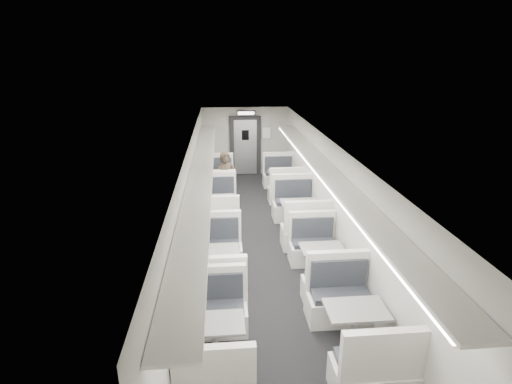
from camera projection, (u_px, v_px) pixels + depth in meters
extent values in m
cube|color=black|center=(262.00, 252.00, 8.95)|extent=(3.00, 12.00, 0.12)
cube|color=silver|center=(263.00, 142.00, 8.12)|extent=(3.00, 12.00, 0.12)
cube|color=#BAB9AE|center=(245.00, 141.00, 14.24)|extent=(3.00, 0.12, 2.40)
cube|color=#BAB9AE|center=(189.00, 202.00, 8.41)|extent=(0.12, 12.00, 2.40)
cube|color=#BAB9AE|center=(334.00, 197.00, 8.66)|extent=(0.12, 12.00, 2.40)
cube|color=silver|center=(218.00, 198.00, 11.46)|extent=(1.04, 0.58, 0.44)
cube|color=#21252C|center=(217.00, 189.00, 11.40)|extent=(0.92, 0.46, 0.10)
cube|color=silver|center=(217.00, 182.00, 11.08)|extent=(1.04, 0.12, 0.68)
cube|color=silver|center=(218.00, 182.00, 12.90)|extent=(1.04, 0.58, 0.44)
cube|color=#21252C|center=(217.00, 174.00, 12.78)|extent=(0.92, 0.46, 0.10)
cube|color=silver|center=(217.00, 164.00, 12.91)|extent=(1.04, 0.12, 0.68)
cylinder|color=silver|center=(218.00, 186.00, 12.14)|extent=(0.10, 0.10, 0.67)
cylinder|color=silver|center=(218.00, 196.00, 12.25)|extent=(0.35, 0.35, 0.03)
cube|color=gray|center=(217.00, 174.00, 12.02)|extent=(0.86, 0.59, 0.04)
cube|color=silver|center=(217.00, 229.00, 9.43)|extent=(1.05, 0.58, 0.44)
cube|color=#21252C|center=(217.00, 218.00, 9.37)|extent=(0.93, 0.46, 0.10)
cube|color=silver|center=(216.00, 210.00, 9.04)|extent=(1.05, 0.12, 0.69)
cube|color=silver|center=(217.00, 206.00, 10.88)|extent=(1.05, 0.58, 0.44)
cube|color=#21252C|center=(217.00, 197.00, 10.76)|extent=(0.93, 0.46, 0.10)
cube|color=silver|center=(217.00, 184.00, 10.89)|extent=(1.05, 0.12, 0.69)
cylinder|color=silver|center=(217.00, 213.00, 10.11)|extent=(0.10, 0.10, 0.68)
cylinder|color=silver|center=(218.00, 224.00, 10.22)|extent=(0.36, 0.36, 0.03)
cube|color=gray|center=(217.00, 198.00, 9.99)|extent=(0.87, 0.59, 0.04)
cube|color=silver|center=(217.00, 298.00, 6.80)|extent=(1.03, 0.57, 0.44)
cube|color=#21252C|center=(216.00, 283.00, 6.74)|extent=(0.91, 0.46, 0.10)
cube|color=silver|center=(215.00, 275.00, 6.42)|extent=(1.03, 0.12, 0.68)
cube|color=silver|center=(217.00, 255.00, 8.23)|extent=(1.03, 0.57, 0.44)
cube|color=#21252C|center=(217.00, 244.00, 8.11)|extent=(0.91, 0.46, 0.10)
cube|color=silver|center=(216.00, 226.00, 8.24)|extent=(1.03, 0.12, 0.68)
cylinder|color=silver|center=(217.00, 269.00, 7.47)|extent=(0.10, 0.10, 0.67)
cylinder|color=silver|center=(217.00, 284.00, 7.58)|extent=(0.35, 0.35, 0.03)
cube|color=gray|center=(216.00, 251.00, 7.35)|extent=(0.86, 0.58, 0.04)
cube|color=#21252C|center=(215.00, 374.00, 4.87)|extent=(0.86, 0.43, 0.09)
cube|color=silver|center=(214.00, 369.00, 4.57)|extent=(0.97, 0.11, 0.64)
cube|color=silver|center=(216.00, 319.00, 6.28)|extent=(0.97, 0.54, 0.41)
cube|color=#21252C|center=(216.00, 306.00, 6.17)|extent=(0.86, 0.43, 0.09)
cube|color=silver|center=(215.00, 283.00, 6.29)|extent=(0.97, 0.11, 0.64)
cylinder|color=silver|center=(216.00, 344.00, 5.57)|extent=(0.09, 0.09, 0.63)
cylinder|color=silver|center=(217.00, 362.00, 5.67)|extent=(0.33, 0.33, 0.03)
cube|color=gray|center=(215.00, 323.00, 5.45)|extent=(0.81, 0.55, 0.04)
cube|color=silver|center=(286.00, 195.00, 11.76)|extent=(1.01, 0.56, 0.43)
cube|color=#21252C|center=(286.00, 186.00, 11.70)|extent=(0.90, 0.45, 0.10)
cube|color=silver|center=(287.00, 179.00, 11.39)|extent=(1.01, 0.11, 0.67)
cube|color=silver|center=(279.00, 180.00, 13.16)|extent=(1.01, 0.56, 0.43)
cube|color=#21252C|center=(279.00, 172.00, 13.05)|extent=(0.90, 0.45, 0.10)
cube|color=silver|center=(278.00, 162.00, 13.18)|extent=(1.01, 0.11, 0.67)
cylinder|color=silver|center=(282.00, 183.00, 12.42)|extent=(0.10, 0.10, 0.66)
cylinder|color=silver|center=(282.00, 193.00, 12.53)|extent=(0.34, 0.34, 0.03)
cube|color=gray|center=(282.00, 172.00, 12.30)|extent=(0.84, 0.57, 0.04)
cube|color=silver|center=(306.00, 237.00, 9.03)|extent=(1.09, 0.60, 0.46)
cube|color=#21252C|center=(306.00, 225.00, 8.97)|extent=(0.96, 0.48, 0.10)
cube|color=silver|center=(309.00, 217.00, 8.63)|extent=(1.09, 0.12, 0.72)
cube|color=silver|center=(293.00, 211.00, 10.53)|extent=(1.09, 0.60, 0.46)
cube|color=#21252C|center=(294.00, 201.00, 10.41)|extent=(0.96, 0.48, 0.10)
cube|color=silver|center=(293.00, 187.00, 10.55)|extent=(1.09, 0.12, 0.72)
cylinder|color=silver|center=(299.00, 218.00, 9.74)|extent=(0.10, 0.10, 0.71)
cylinder|color=silver|center=(299.00, 231.00, 9.85)|extent=(0.37, 0.37, 0.03)
cube|color=gray|center=(300.00, 203.00, 9.61)|extent=(0.90, 0.61, 0.04)
cube|color=silver|center=(331.00, 291.00, 7.00)|extent=(0.98, 0.55, 0.42)
cube|color=#21252C|center=(331.00, 278.00, 6.95)|extent=(0.87, 0.44, 0.09)
cube|color=silver|center=(336.00, 270.00, 6.64)|extent=(0.98, 0.11, 0.65)
cube|color=silver|center=(313.00, 253.00, 8.36)|extent=(0.98, 0.55, 0.42)
cube|color=#21252C|center=(314.00, 242.00, 8.25)|extent=(0.87, 0.44, 0.09)
cube|color=silver|center=(312.00, 225.00, 8.38)|extent=(0.98, 0.11, 0.65)
cylinder|color=silver|center=(321.00, 265.00, 7.65)|extent=(0.09, 0.09, 0.64)
cylinder|color=silver|center=(320.00, 279.00, 7.75)|extent=(0.33, 0.33, 0.03)
cube|color=gray|center=(322.00, 248.00, 7.53)|extent=(0.81, 0.56, 0.04)
cube|color=silver|center=(373.00, 379.00, 5.09)|extent=(1.05, 0.58, 0.44)
cube|color=#21252C|center=(374.00, 360.00, 5.03)|extent=(0.93, 0.46, 0.10)
cube|color=silver|center=(384.00, 355.00, 4.71)|extent=(1.05, 0.12, 0.69)
cube|color=silver|center=(339.00, 307.00, 6.55)|extent=(1.05, 0.58, 0.44)
cube|color=#21252C|center=(340.00, 294.00, 6.43)|extent=(0.93, 0.46, 0.10)
cube|color=silver|center=(337.00, 270.00, 6.56)|extent=(1.05, 0.12, 0.69)
cylinder|color=silver|center=(354.00, 332.00, 5.78)|extent=(0.10, 0.10, 0.68)
cylinder|color=silver|center=(352.00, 350.00, 5.89)|extent=(0.36, 0.36, 0.03)
cube|color=gray|center=(356.00, 310.00, 5.66)|extent=(0.87, 0.59, 0.04)
imported|color=black|center=(226.00, 180.00, 11.17)|extent=(0.64, 0.47, 1.60)
cube|color=black|center=(200.00, 156.00, 11.56)|extent=(0.02, 1.18, 0.84)
cube|color=black|center=(195.00, 178.00, 9.49)|extent=(0.02, 1.18, 0.84)
cube|color=black|center=(189.00, 213.00, 7.42)|extent=(0.02, 1.18, 0.84)
cube|color=black|center=(177.00, 275.00, 5.35)|extent=(0.02, 1.18, 0.84)
cube|color=silver|center=(201.00, 173.00, 7.91)|extent=(0.46, 10.40, 0.05)
cube|color=white|center=(211.00, 175.00, 7.95)|extent=(0.05, 10.20, 0.04)
cube|color=silver|center=(326.00, 170.00, 8.12)|extent=(0.46, 10.40, 0.05)
cube|color=white|center=(316.00, 172.00, 8.12)|extent=(0.05, 10.20, 0.04)
cube|color=black|center=(245.00, 146.00, 14.17)|extent=(1.10, 0.10, 2.10)
cube|color=silver|center=(245.00, 147.00, 14.16)|extent=(0.80, 0.05, 1.95)
cube|color=black|center=(245.00, 135.00, 13.98)|extent=(0.25, 0.02, 0.35)
cube|color=black|center=(246.00, 113.00, 13.31)|extent=(0.62, 0.10, 0.16)
cube|color=silver|center=(246.00, 113.00, 13.25)|extent=(0.54, 0.02, 0.10)
cube|color=white|center=(266.00, 133.00, 14.07)|extent=(0.32, 0.02, 0.40)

